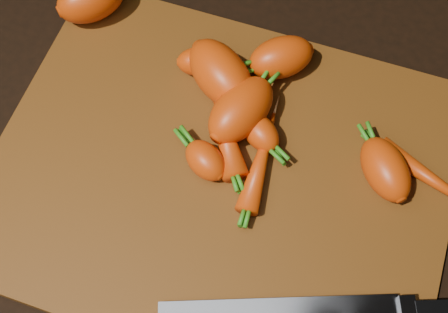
% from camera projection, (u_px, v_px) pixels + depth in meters
% --- Properties ---
extents(ground, '(2.00, 2.00, 0.01)m').
position_uv_depth(ground, '(221.00, 178.00, 0.70)').
color(ground, black).
extents(cutting_board, '(0.50, 0.40, 0.01)m').
position_uv_depth(cutting_board, '(221.00, 174.00, 0.69)').
color(cutting_board, '#61350F').
rests_on(cutting_board, ground).
extents(carrot_1, '(0.06, 0.06, 0.04)m').
position_uv_depth(carrot_1, '(206.00, 160.00, 0.67)').
color(carrot_1, '#D0400C').
rests_on(carrot_1, cutting_board).
extents(carrot_2, '(0.11, 0.11, 0.06)m').
position_uv_depth(carrot_2, '(221.00, 74.00, 0.71)').
color(carrot_2, '#D0400C').
rests_on(carrot_2, cutting_board).
extents(carrot_3, '(0.08, 0.11, 0.05)m').
position_uv_depth(carrot_3, '(241.00, 110.00, 0.69)').
color(carrot_3, '#D0400C').
rests_on(carrot_3, cutting_board).
extents(carrot_4, '(0.09, 0.09, 0.05)m').
position_uv_depth(carrot_4, '(281.00, 57.00, 0.72)').
color(carrot_4, '#D0400C').
rests_on(carrot_4, cutting_board).
extents(carrot_5, '(0.06, 0.05, 0.03)m').
position_uv_depth(carrot_5, '(199.00, 62.00, 0.73)').
color(carrot_5, '#D0400C').
rests_on(carrot_5, cutting_board).
extents(carrot_6, '(0.08, 0.09, 0.05)m').
position_uv_depth(carrot_6, '(385.00, 169.00, 0.66)').
color(carrot_6, '#D0400C').
rests_on(carrot_6, cutting_board).
extents(carrot_7, '(0.03, 0.12, 0.03)m').
position_uv_depth(carrot_7, '(261.00, 161.00, 0.68)').
color(carrot_7, '#D0400C').
rests_on(carrot_7, cutting_board).
extents(carrot_8, '(0.13, 0.07, 0.02)m').
position_uv_depth(carrot_8, '(433.00, 180.00, 0.67)').
color(carrot_8, '#D0400C').
rests_on(carrot_8, cutting_board).
extents(carrot_9, '(0.08, 0.11, 0.03)m').
position_uv_depth(carrot_9, '(224.00, 131.00, 0.69)').
color(carrot_9, '#D0400C').
rests_on(carrot_9, cutting_board).
extents(carrot_10, '(0.06, 0.06, 0.03)m').
position_uv_depth(carrot_10, '(260.00, 132.00, 0.69)').
color(carrot_10, '#D0400C').
rests_on(carrot_10, cutting_board).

